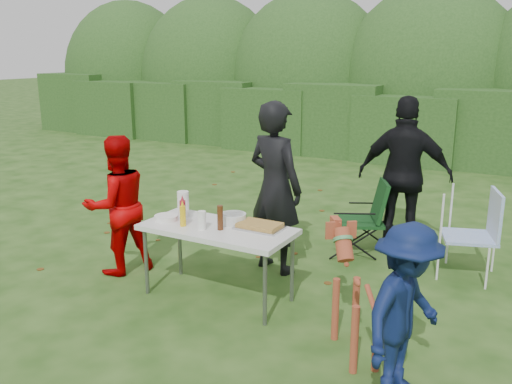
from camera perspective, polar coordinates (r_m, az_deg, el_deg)
The scene contains 20 objects.
ground at distance 5.65m, azimuth -4.84°, elevation -10.55°, with size 80.00×80.00×0.00m, color #1E4211.
hedge_row at distance 12.65m, azimuth 15.89°, elevation 7.03°, with size 22.00×1.40×1.70m, color #23471C.
shrub_backdrop at distance 14.14m, azimuth 17.68°, elevation 10.70°, with size 20.00×2.60×3.20m, color #3D6628.
folding_table at distance 5.31m, azimuth -4.09°, elevation -4.24°, with size 1.50×0.70×0.74m.
person_cook at distance 5.92m, azimuth 2.02°, elevation 0.46°, with size 0.69×0.45×1.90m, color black.
person_red_jacket at distance 6.10m, azimuth -14.39°, elevation -1.36°, with size 0.75×0.58×1.53m, color #B20001.
person_black_puffy at distance 6.78m, azimuth 15.39°, elevation 1.74°, with size 1.11×0.46×1.90m, color black.
child at distance 3.97m, azimuth 15.45°, elevation -12.13°, with size 0.83×0.48×1.29m, color #0C1843.
dog at distance 4.46m, azimuth 10.50°, elevation -11.10°, with size 1.01×0.40×0.96m, color #9E4228, non-canonical shape.
camping_chair at distance 6.64m, azimuth 11.02°, elevation -2.64°, with size 0.58×0.58×0.92m, color #123B17, non-canonical shape.
lawn_chair at distance 6.30m, azimuth 21.48°, elevation -4.05°, with size 0.58×0.58×0.98m, color #4779D9, non-canonical shape.
food_tray at distance 5.22m, azimuth 0.40°, elevation -3.77°, with size 0.45×0.30×0.02m, color #B7B7BA.
focaccia_bread at distance 5.22m, azimuth 0.40°, elevation -3.48°, with size 0.40×0.26×0.04m, color #AE833C.
mustard_bottle at distance 5.32m, azimuth -7.71°, elevation -2.53°, with size 0.06×0.06×0.20m, color yellow.
ketchup_bottle at distance 5.45m, azimuth -7.72°, elevation -2.02°, with size 0.06×0.06×0.22m, color #A81929.
beer_bottle at distance 5.17m, azimuth -3.80°, elevation -2.71°, with size 0.06×0.06×0.24m, color #47230F.
paper_towel_roll at distance 5.64m, azimuth -7.67°, elevation -1.23°, with size 0.12×0.12×0.26m, color white.
cup_stack at distance 5.21m, azimuth -5.72°, elevation -2.98°, with size 0.08×0.08×0.18m, color white.
pasta_bowl at distance 5.37m, azimuth -2.42°, elevation -2.81°, with size 0.26×0.26×0.10m, color silver.
plate_stack at distance 5.55m, azimuth -9.43°, elevation -2.68°, with size 0.24×0.24×0.05m, color white.
Camera 1 is at (2.90, -4.22, 2.40)m, focal length 38.00 mm.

